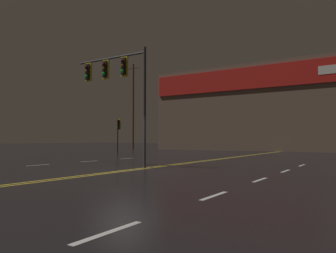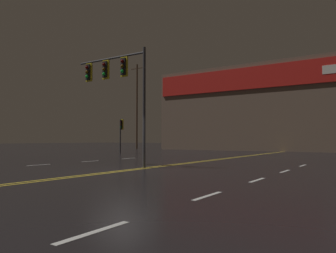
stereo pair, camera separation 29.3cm
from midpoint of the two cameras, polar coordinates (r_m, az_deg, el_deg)
The scene contains 6 objects.
ground_plane at distance 14.10m, azimuth -7.26°, elevation -7.67°, with size 200.00×200.00×0.00m, color black.
road_markings at distance 11.70m, azimuth -9.39°, elevation -8.74°, with size 17.19×60.00×0.01m.
traffic_signal_median at distance 16.93m, azimuth -8.79°, elevation 8.54°, with size 4.44×0.36×5.73m.
traffic_signal_corner_northwest at distance 31.48m, azimuth -7.91°, elevation -0.33°, with size 0.42×0.36×3.27m.
building_backdrop at distance 43.27m, azimuth 21.13°, elevation 2.97°, with size 32.55×10.23×10.34m.
utility_pole_row at distance 38.84m, azimuth 18.61°, elevation 5.04°, with size 43.55×0.26×12.36m.
Camera 2 is at (9.27, -10.57, 1.32)m, focal length 35.00 mm.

